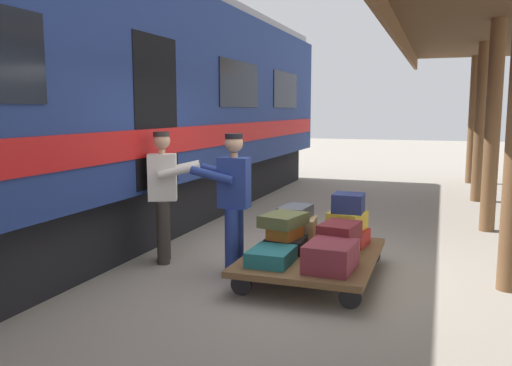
{
  "coord_description": "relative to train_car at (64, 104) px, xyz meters",
  "views": [
    {
      "loc": [
        -1.51,
        6.23,
        1.98
      ],
      "look_at": [
        0.47,
        0.62,
        1.15
      ],
      "focal_mm": 37.01,
      "sensor_mm": 36.0,
      "label": 1
    }
  ],
  "objects": [
    {
      "name": "train_car",
      "position": [
        0.0,
        0.0,
        0.0
      ],
      "size": [
        3.02,
        17.42,
        4.0
      ],
      "color": "navy",
      "rests_on": "ground_plane"
    },
    {
      "name": "suitcase_orange_carryall",
      "position": [
        -3.39,
        0.35,
        -1.52
      ],
      "size": [
        0.38,
        0.45,
        0.15
      ],
      "primitive_type": "cube",
      "rotation": [
        0.0,
        0.0,
        -0.22
      ],
      "color": "#CC6B23",
      "rests_on": "suitcase_black_hardshell"
    },
    {
      "name": "luggage_cart",
      "position": [
        -3.72,
        0.32,
        -1.8
      ],
      "size": [
        1.46,
        2.04,
        0.3
      ],
      "color": "brown",
      "rests_on": "ground_plane"
    },
    {
      "name": "suitcase_slate_roller",
      "position": [
        -3.36,
        -0.23,
        -1.39
      ],
      "size": [
        0.37,
        0.54,
        0.15
      ],
      "primitive_type": "cube",
      "rotation": [
        0.0,
        0.0,
        -0.08
      ],
      "color": "#4C515B",
      "rests_on": "suitcase_tan_vintage"
    },
    {
      "name": "suitcase_teal_softside",
      "position": [
        -3.39,
        0.88,
        -1.68
      ],
      "size": [
        0.45,
        0.56,
        0.16
      ],
      "primitive_type": "cube",
      "rotation": [
        0.0,
        0.0,
        -0.01
      ],
      "color": "#1E666B",
      "rests_on": "luggage_cart"
    },
    {
      "name": "suitcase_red_plastic",
      "position": [
        -4.05,
        -0.24,
        -1.67
      ],
      "size": [
        0.5,
        0.51,
        0.18
      ],
      "primitive_type": "cube",
      "rotation": [
        0.0,
        0.0,
        -0.12
      ],
      "color": "#AD231E",
      "rests_on": "luggage_cart"
    },
    {
      "name": "suitcase_burgundy_valise",
      "position": [
        -4.05,
        0.88,
        -1.61
      ],
      "size": [
        0.52,
        0.64,
        0.29
      ],
      "primitive_type": "cube",
      "rotation": [
        0.0,
        0.0,
        -0.06
      ],
      "color": "maroon",
      "rests_on": "luggage_cart"
    },
    {
      "name": "suitcase_black_hardshell",
      "position": [
        -3.39,
        0.32,
        -1.68
      ],
      "size": [
        0.48,
        0.49,
        0.16
      ],
      "primitive_type": "cube",
      "rotation": [
        0.0,
        0.0,
        0.06
      ],
      "color": "black",
      "rests_on": "luggage_cart"
    },
    {
      "name": "suitcase_cream_canvas",
      "position": [
        -4.05,
        0.32,
        -1.67
      ],
      "size": [
        0.41,
        0.6,
        0.18
      ],
      "primitive_type": "cube",
      "rotation": [
        0.0,
        0.0,
        0.04
      ],
      "color": "beige",
      "rests_on": "luggage_cart"
    },
    {
      "name": "suitcase_maroon_trunk",
      "position": [
        -4.04,
        0.32,
        -1.48
      ],
      "size": [
        0.46,
        0.57,
        0.21
      ],
      "primitive_type": "cube",
      "rotation": [
        0.0,
        0.0,
        -0.14
      ],
      "color": "maroon",
      "rests_on": "suitcase_cream_canvas"
    },
    {
      "name": "suitcase_olive_duffel",
      "position": [
        -3.37,
        0.35,
        -1.38
      ],
      "size": [
        0.53,
        0.63,
        0.14
      ],
      "primitive_type": "cube",
      "rotation": [
        0.0,
        0.0,
        -0.23
      ],
      "color": "brown",
      "rests_on": "suitcase_orange_carryall"
    },
    {
      "name": "suitcase_tan_vintage",
      "position": [
        -3.39,
        -0.24,
        -1.61
      ],
      "size": [
        0.5,
        0.5,
        0.29
      ],
      "primitive_type": "cube",
      "rotation": [
        0.0,
        0.0,
        0.1
      ],
      "color": "tan",
      "rests_on": "luggage_cart"
    },
    {
      "name": "porter_by_door",
      "position": [
        -1.74,
        0.29,
        -1.14
      ],
      "size": [
        0.74,
        0.6,
        1.7
      ],
      "color": "#332D28",
      "rests_on": "ground_plane"
    },
    {
      "name": "porter_in_overalls",
      "position": [
        -2.77,
        0.48,
        -1.14
      ],
      "size": [
        0.68,
        0.44,
        1.7
      ],
      "color": "navy",
      "rests_on": "ground_plane"
    },
    {
      "name": "suitcase_navy_fabric",
      "position": [
        -4.03,
        -0.27,
        -1.24
      ],
      "size": [
        0.37,
        0.37,
        0.24
      ],
      "primitive_type": "cube",
      "rotation": [
        0.0,
        0.0,
        0.01
      ],
      "color": "navy",
      "rests_on": "suitcase_yellow_case"
    },
    {
      "name": "suitcase_yellow_case",
      "position": [
        -4.02,
        -0.28,
        -1.47
      ],
      "size": [
        0.49,
        0.52,
        0.22
      ],
      "primitive_type": "cube",
      "rotation": [
        0.0,
        0.0,
        -0.23
      ],
      "color": "gold",
      "rests_on": "suitcase_red_plastic"
    },
    {
      "name": "ground_plane",
      "position": [
        -3.59,
        -0.0,
        -2.06
      ],
      "size": [
        60.0,
        60.0,
        0.0
      ],
      "primitive_type": "plane",
      "color": "gray"
    }
  ]
}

